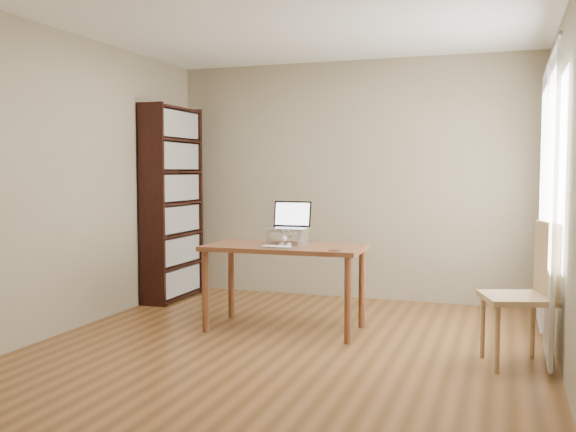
% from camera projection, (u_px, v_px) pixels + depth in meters
% --- Properties ---
extents(room, '(4.04, 4.54, 2.64)m').
position_uv_depth(room, '(289.00, 184.00, 4.91)').
color(room, '#573717').
rests_on(room, ground).
extents(bookshelf, '(0.30, 0.90, 2.10)m').
position_uv_depth(bookshelf, '(172.00, 203.00, 6.98)').
color(bookshelf, black).
rests_on(bookshelf, ground).
extents(curtains, '(0.03, 1.90, 2.25)m').
position_uv_depth(curtains, '(547.00, 200.00, 5.06)').
color(curtains, white).
rests_on(curtains, ground).
extents(desk, '(1.40, 0.71, 0.75)m').
position_uv_depth(desk, '(285.00, 256.00, 5.63)').
color(desk, brown).
rests_on(desk, ground).
extents(laptop_stand, '(0.32, 0.25, 0.13)m').
position_uv_depth(laptop_stand, '(288.00, 235.00, 5.69)').
color(laptop_stand, silver).
rests_on(laptop_stand, desk).
extents(laptop, '(0.35, 0.29, 0.25)m').
position_uv_depth(laptop, '(290.00, 222.00, 5.74)').
color(laptop, silver).
rests_on(laptop, laptop_stand).
extents(keyboard, '(0.26, 0.12, 0.02)m').
position_uv_depth(keyboard, '(277.00, 247.00, 5.41)').
color(keyboard, silver).
rests_on(keyboard, desk).
extents(coaster, '(0.10, 0.10, 0.01)m').
position_uv_depth(coaster, '(334.00, 250.00, 5.23)').
color(coaster, brown).
rests_on(coaster, desk).
extents(cat, '(0.25, 0.48, 0.16)m').
position_uv_depth(cat, '(291.00, 237.00, 5.71)').
color(cat, '#463F37').
rests_on(cat, desk).
extents(chair, '(0.57, 0.57, 1.04)m').
position_uv_depth(chair, '(529.00, 289.00, 4.55)').
color(chair, tan).
rests_on(chair, ground).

